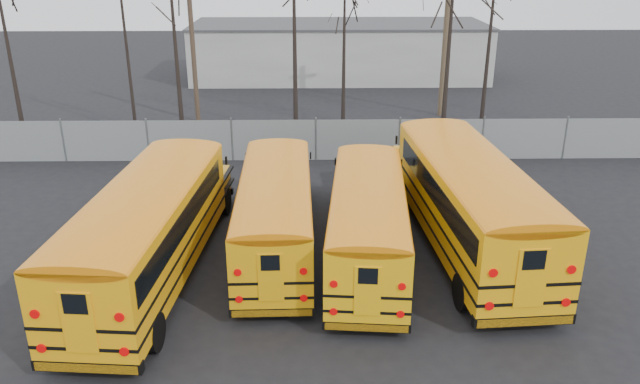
{
  "coord_description": "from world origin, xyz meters",
  "views": [
    {
      "loc": [
        -0.3,
        -16.55,
        9.75
      ],
      "look_at": [
        0.05,
        3.8,
        1.6
      ],
      "focal_mm": 35.0,
      "sensor_mm": 36.0,
      "label": 1
    }
  ],
  "objects_px": {
    "bus_a": "(149,223)",
    "utility_pole_right": "(446,31)",
    "bus_d": "(468,194)",
    "bus_c": "(368,215)",
    "utility_pole_left": "(193,44)",
    "bus_b": "(276,206)"
  },
  "relations": [
    {
      "from": "bus_d",
      "to": "bus_a",
      "type": "bearing_deg",
      "value": -173.14
    },
    {
      "from": "bus_a",
      "to": "bus_b",
      "type": "distance_m",
      "value": 4.13
    },
    {
      "from": "bus_b",
      "to": "bus_a",
      "type": "bearing_deg",
      "value": -155.81
    },
    {
      "from": "bus_b",
      "to": "bus_d",
      "type": "height_order",
      "value": "bus_d"
    },
    {
      "from": "bus_c",
      "to": "utility_pole_right",
      "type": "relative_size",
      "value": 1.05
    },
    {
      "from": "bus_a",
      "to": "utility_pole_left",
      "type": "xyz_separation_m",
      "value": [
        -1.69,
        18.52,
        2.58
      ]
    },
    {
      "from": "bus_b",
      "to": "utility_pole_left",
      "type": "xyz_separation_m",
      "value": [
        -5.41,
        16.76,
        2.8
      ]
    },
    {
      "from": "utility_pole_right",
      "to": "bus_b",
      "type": "bearing_deg",
      "value": -122.73
    },
    {
      "from": "bus_c",
      "to": "bus_d",
      "type": "xyz_separation_m",
      "value": [
        3.43,
        0.94,
        0.31
      ]
    },
    {
      "from": "bus_c",
      "to": "utility_pole_right",
      "type": "distance_m",
      "value": 19.9
    },
    {
      "from": "utility_pole_left",
      "to": "utility_pole_right",
      "type": "height_order",
      "value": "utility_pole_right"
    },
    {
      "from": "bus_d",
      "to": "utility_pole_left",
      "type": "bearing_deg",
      "value": 121.56
    },
    {
      "from": "bus_b",
      "to": "utility_pole_right",
      "type": "distance_m",
      "value": 20.34
    },
    {
      "from": "bus_b",
      "to": "bus_d",
      "type": "relative_size",
      "value": 0.84
    },
    {
      "from": "bus_b",
      "to": "bus_c",
      "type": "relative_size",
      "value": 0.99
    },
    {
      "from": "bus_c",
      "to": "utility_pole_left",
      "type": "distance_m",
      "value": 19.63
    },
    {
      "from": "bus_a",
      "to": "bus_c",
      "type": "relative_size",
      "value": 1.14
    },
    {
      "from": "bus_a",
      "to": "utility_pole_left",
      "type": "bearing_deg",
      "value": 99.99
    },
    {
      "from": "bus_a",
      "to": "utility_pole_right",
      "type": "height_order",
      "value": "utility_pole_right"
    },
    {
      "from": "bus_a",
      "to": "utility_pole_right",
      "type": "distance_m",
      "value": 23.66
    },
    {
      "from": "bus_c",
      "to": "utility_pole_left",
      "type": "height_order",
      "value": "utility_pole_left"
    },
    {
      "from": "bus_b",
      "to": "utility_pole_left",
      "type": "distance_m",
      "value": 17.83
    }
  ]
}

